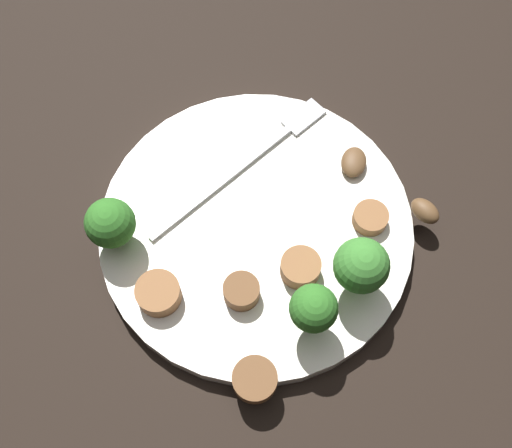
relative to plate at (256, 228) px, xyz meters
name	(u,v)px	position (x,y,z in m)	size (l,w,h in m)	color
ground_plane	(256,232)	(0.00, 0.00, -0.01)	(1.40, 1.40, 0.00)	black
plate	(256,228)	(0.00, 0.00, 0.00)	(0.24, 0.24, 0.02)	white
fork	(252,158)	(0.04, 0.04, 0.01)	(0.18, 0.03, 0.00)	silver
broccoli_floret_0	(361,266)	(0.01, -0.09, 0.04)	(0.04, 0.04, 0.06)	#408630
broccoli_floret_1	(313,309)	(-0.03, -0.08, 0.04)	(0.03, 0.03, 0.05)	#347525
broccoli_floret_2	(110,224)	(-0.08, 0.07, 0.04)	(0.04, 0.04, 0.05)	#347525
sausage_slice_0	(241,291)	(-0.05, -0.03, 0.02)	(0.03, 0.03, 0.02)	brown
sausage_slice_1	(158,293)	(-0.09, 0.02, 0.02)	(0.03, 0.03, 0.02)	brown
sausage_slice_2	(370,218)	(0.06, -0.06, 0.01)	(0.03, 0.03, 0.01)	brown
sausage_slice_3	(300,268)	(-0.01, -0.05, 0.02)	(0.03, 0.03, 0.02)	brown
sausage_slice_4	(255,379)	(-0.09, -0.08, 0.01)	(0.03, 0.03, 0.01)	brown
mushroom_1	(354,162)	(0.09, -0.03, 0.01)	(0.03, 0.02, 0.01)	brown
mushroom_5	(425,211)	(0.09, -0.09, 0.01)	(0.02, 0.02, 0.01)	brown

